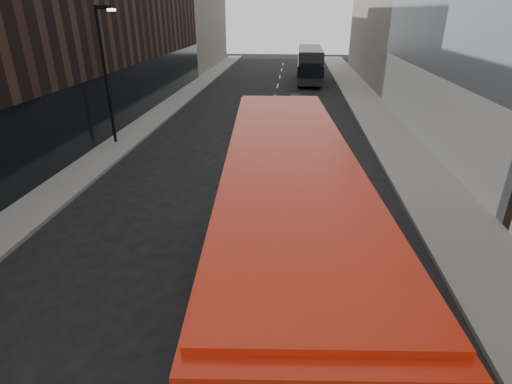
% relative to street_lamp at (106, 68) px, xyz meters
% --- Properties ---
extents(sidewalk_right, '(3.00, 80.00, 0.15)m').
position_rel_street_lamp_xyz_m(sidewalk_right, '(15.72, 7.00, -4.11)').
color(sidewalk_right, slate).
rests_on(sidewalk_right, ground).
extents(sidewalk_left, '(2.00, 80.00, 0.15)m').
position_rel_street_lamp_xyz_m(sidewalk_left, '(0.22, 7.00, -4.11)').
color(sidewalk_left, slate).
rests_on(sidewalk_left, ground).
extents(building_left_mid, '(5.00, 24.00, 14.00)m').
position_rel_street_lamp_xyz_m(building_left_mid, '(-3.28, 12.00, 2.82)').
color(building_left_mid, black).
rests_on(building_left_mid, ground).
extents(building_left_far, '(5.00, 20.00, 13.00)m').
position_rel_street_lamp_xyz_m(building_left_far, '(-3.28, 34.00, 2.32)').
color(building_left_far, '#625F56').
rests_on(building_left_far, ground).
extents(street_lamp, '(1.06, 0.22, 7.00)m').
position_rel_street_lamp_xyz_m(street_lamp, '(0.00, 0.00, 0.00)').
color(street_lamp, black).
rests_on(street_lamp, sidewalk_left).
extents(red_bus, '(3.39, 11.12, 4.43)m').
position_rel_street_lamp_xyz_m(red_bus, '(9.78, -13.25, -1.72)').
color(red_bus, '#AC1C0A').
rests_on(red_bus, ground).
extents(grey_bus, '(2.59, 10.55, 3.40)m').
position_rel_street_lamp_xyz_m(grey_bus, '(11.41, 22.95, -2.36)').
color(grey_bus, black).
rests_on(grey_bus, ground).
extents(car_a, '(1.73, 4.28, 1.46)m').
position_rel_street_lamp_xyz_m(car_a, '(10.21, -4.84, -3.45)').
color(car_a, black).
rests_on(car_a, ground).
extents(car_b, '(1.83, 4.17, 1.33)m').
position_rel_street_lamp_xyz_m(car_b, '(10.55, 0.12, -3.51)').
color(car_b, gray).
rests_on(car_b, ground).
extents(car_c, '(2.32, 5.19, 1.48)m').
position_rel_street_lamp_xyz_m(car_c, '(10.22, 7.17, -3.44)').
color(car_c, black).
rests_on(car_c, ground).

